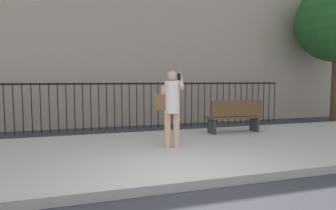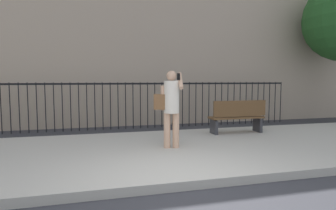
# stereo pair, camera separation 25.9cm
# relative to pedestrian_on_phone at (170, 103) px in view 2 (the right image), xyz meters

# --- Properties ---
(ground_plane) EXTENTS (60.00, 60.00, 0.00)m
(ground_plane) POSITION_rel_pedestrian_on_phone_xyz_m (-0.43, -2.20, -1.16)
(ground_plane) COLOR #333338
(sidewalk) EXTENTS (28.00, 4.40, 0.15)m
(sidewalk) POSITION_rel_pedestrian_on_phone_xyz_m (-0.43, 0.00, -1.08)
(sidewalk) COLOR #B2ADA3
(sidewalk) RESTS_ON ground
(iron_fence) EXTENTS (12.03, 0.04, 1.60)m
(iron_fence) POSITION_rel_pedestrian_on_phone_xyz_m (-0.43, 3.70, -0.14)
(iron_fence) COLOR black
(iron_fence) RESTS_ON ground
(pedestrian_on_phone) EXTENTS (0.70, 0.51, 1.73)m
(pedestrian_on_phone) POSITION_rel_pedestrian_on_phone_xyz_m (0.00, 0.00, 0.00)
(pedestrian_on_phone) COLOR tan
(pedestrian_on_phone) RESTS_ON sidewalk
(street_bench) EXTENTS (1.60, 0.45, 0.95)m
(street_bench) POSITION_rel_pedestrian_on_phone_xyz_m (2.34, 1.22, -0.51)
(street_bench) COLOR brown
(street_bench) RESTS_ON sidewalk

